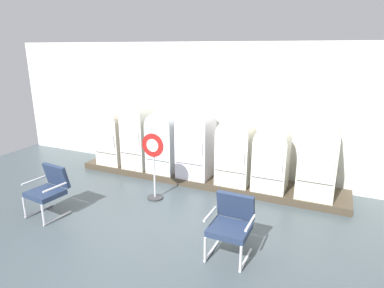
{
  "coord_description": "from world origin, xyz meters",
  "views": [
    {
      "loc": [
        2.62,
        -3.53,
        2.98
      ],
      "look_at": [
        -0.19,
        2.75,
        0.95
      ],
      "focal_mm": 30.85,
      "sensor_mm": 36.0,
      "label": 1
    }
  ],
  "objects_px": {
    "refrigerator_6": "(319,155)",
    "refrigerator_4": "(235,148)",
    "refrigerator_2": "(163,140)",
    "armchair_left": "(49,188)",
    "armchair_right": "(231,222)",
    "refrigerator_0": "(113,134)",
    "refrigerator_5": "(271,156)",
    "refrigerator_3": "(196,140)",
    "sign_stand": "(154,167)",
    "refrigerator_1": "(137,133)"
  },
  "relations": [
    {
      "from": "refrigerator_2",
      "to": "armchair_right",
      "type": "height_order",
      "value": "refrigerator_2"
    },
    {
      "from": "refrigerator_5",
      "to": "refrigerator_6",
      "type": "xyz_separation_m",
      "value": [
        0.88,
        0.04,
        0.13
      ]
    },
    {
      "from": "refrigerator_4",
      "to": "refrigerator_5",
      "type": "height_order",
      "value": "refrigerator_4"
    },
    {
      "from": "refrigerator_4",
      "to": "armchair_right",
      "type": "bearing_deg",
      "value": -74.15
    },
    {
      "from": "refrigerator_6",
      "to": "refrigerator_4",
      "type": "bearing_deg",
      "value": -179.45
    },
    {
      "from": "refrigerator_3",
      "to": "sign_stand",
      "type": "xyz_separation_m",
      "value": [
        -0.41,
        -1.16,
        -0.31
      ]
    },
    {
      "from": "refrigerator_2",
      "to": "armchair_left",
      "type": "distance_m",
      "value": 2.69
    },
    {
      "from": "refrigerator_2",
      "to": "refrigerator_4",
      "type": "height_order",
      "value": "refrigerator_4"
    },
    {
      "from": "armchair_right",
      "to": "sign_stand",
      "type": "distance_m",
      "value": 2.3
    },
    {
      "from": "refrigerator_3",
      "to": "refrigerator_5",
      "type": "relative_size",
      "value": 1.16
    },
    {
      "from": "refrigerator_2",
      "to": "refrigerator_6",
      "type": "height_order",
      "value": "refrigerator_6"
    },
    {
      "from": "refrigerator_2",
      "to": "refrigerator_3",
      "type": "distance_m",
      "value": 0.81
    },
    {
      "from": "refrigerator_1",
      "to": "refrigerator_3",
      "type": "relative_size",
      "value": 1.02
    },
    {
      "from": "refrigerator_0",
      "to": "armchair_left",
      "type": "distance_m",
      "value": 2.54
    },
    {
      "from": "refrigerator_1",
      "to": "armchair_left",
      "type": "xyz_separation_m",
      "value": [
        -0.32,
        -2.46,
        -0.49
      ]
    },
    {
      "from": "refrigerator_6",
      "to": "sign_stand",
      "type": "height_order",
      "value": "refrigerator_6"
    },
    {
      "from": "refrigerator_6",
      "to": "armchair_left",
      "type": "distance_m",
      "value": 5.08
    },
    {
      "from": "refrigerator_3",
      "to": "armchair_left",
      "type": "distance_m",
      "value": 3.13
    },
    {
      "from": "refrigerator_5",
      "to": "refrigerator_6",
      "type": "height_order",
      "value": "refrigerator_6"
    },
    {
      "from": "sign_stand",
      "to": "refrigerator_4",
      "type": "bearing_deg",
      "value": 40.98
    },
    {
      "from": "refrigerator_0",
      "to": "sign_stand",
      "type": "bearing_deg",
      "value": -32.07
    },
    {
      "from": "refrigerator_3",
      "to": "refrigerator_5",
      "type": "height_order",
      "value": "refrigerator_3"
    },
    {
      "from": "refrigerator_1",
      "to": "refrigerator_0",
      "type": "bearing_deg",
      "value": 178.05
    },
    {
      "from": "refrigerator_0",
      "to": "refrigerator_4",
      "type": "xyz_separation_m",
      "value": [
        3.16,
        0.0,
        0.03
      ]
    },
    {
      "from": "refrigerator_1",
      "to": "refrigerator_4",
      "type": "relative_size",
      "value": 1.11
    },
    {
      "from": "refrigerator_2",
      "to": "refrigerator_5",
      "type": "bearing_deg",
      "value": 0.01
    },
    {
      "from": "armchair_right",
      "to": "refrigerator_2",
      "type": "bearing_deg",
      "value": 136.2
    },
    {
      "from": "refrigerator_5",
      "to": "armchair_right",
      "type": "distance_m",
      "value": 2.31
    },
    {
      "from": "refrigerator_4",
      "to": "sign_stand",
      "type": "height_order",
      "value": "refrigerator_4"
    },
    {
      "from": "refrigerator_6",
      "to": "refrigerator_5",
      "type": "bearing_deg",
      "value": -177.32
    },
    {
      "from": "refrigerator_1",
      "to": "armchair_right",
      "type": "xyz_separation_m",
      "value": [
        3.08,
        -2.28,
        -0.49
      ]
    },
    {
      "from": "refrigerator_0",
      "to": "refrigerator_2",
      "type": "relative_size",
      "value": 0.97
    },
    {
      "from": "sign_stand",
      "to": "armchair_right",
      "type": "bearing_deg",
      "value": -30.24
    },
    {
      "from": "armchair_left",
      "to": "sign_stand",
      "type": "xyz_separation_m",
      "value": [
        1.42,
        1.33,
        0.16
      ]
    },
    {
      "from": "refrigerator_0",
      "to": "refrigerator_6",
      "type": "distance_m",
      "value": 4.81
    },
    {
      "from": "refrigerator_2",
      "to": "armchair_left",
      "type": "bearing_deg",
      "value": -112.68
    },
    {
      "from": "refrigerator_1",
      "to": "refrigerator_5",
      "type": "height_order",
      "value": "refrigerator_1"
    },
    {
      "from": "refrigerator_6",
      "to": "armchair_right",
      "type": "relative_size",
      "value": 1.75
    },
    {
      "from": "refrigerator_4",
      "to": "refrigerator_2",
      "type": "bearing_deg",
      "value": -179.13
    },
    {
      "from": "refrigerator_4",
      "to": "armchair_right",
      "type": "distance_m",
      "value": 2.43
    },
    {
      "from": "refrigerator_5",
      "to": "sign_stand",
      "type": "relative_size",
      "value": 0.99
    },
    {
      "from": "refrigerator_3",
      "to": "refrigerator_2",
      "type": "bearing_deg",
      "value": -177.29
    },
    {
      "from": "refrigerator_6",
      "to": "sign_stand",
      "type": "distance_m",
      "value": 3.21
    },
    {
      "from": "refrigerator_4",
      "to": "refrigerator_0",
      "type": "bearing_deg",
      "value": -180.0
    },
    {
      "from": "refrigerator_1",
      "to": "refrigerator_2",
      "type": "xyz_separation_m",
      "value": [
        0.71,
        -0.0,
        -0.1
      ]
    },
    {
      "from": "refrigerator_1",
      "to": "armchair_left",
      "type": "distance_m",
      "value": 2.52
    },
    {
      "from": "refrigerator_1",
      "to": "refrigerator_6",
      "type": "height_order",
      "value": "refrigerator_1"
    },
    {
      "from": "refrigerator_0",
      "to": "refrigerator_1",
      "type": "xyz_separation_m",
      "value": [
        0.73,
        -0.02,
        0.13
      ]
    },
    {
      "from": "refrigerator_2",
      "to": "refrigerator_6",
      "type": "xyz_separation_m",
      "value": [
        3.37,
        0.04,
        0.08
      ]
    },
    {
      "from": "armchair_left",
      "to": "armchair_right",
      "type": "xyz_separation_m",
      "value": [
        3.4,
        0.18,
        0.0
      ]
    }
  ]
}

